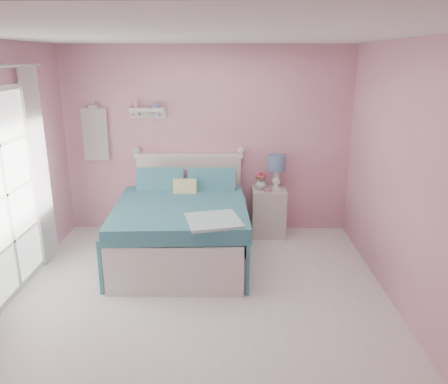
{
  "coord_description": "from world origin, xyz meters",
  "views": [
    {
      "loc": [
        0.32,
        -3.8,
        2.42
      ],
      "look_at": [
        0.25,
        1.2,
        0.88
      ],
      "focal_mm": 35.0,
      "sensor_mm": 36.0,
      "label": 1
    }
  ],
  "objects_px": {
    "bed": "(183,227)",
    "nightstand": "(268,212)",
    "vase": "(261,184)",
    "teacup": "(268,189)",
    "table_lamp": "(277,165)"
  },
  "relations": [
    {
      "from": "vase",
      "to": "teacup",
      "type": "bearing_deg",
      "value": -50.49
    },
    {
      "from": "nightstand",
      "to": "teacup",
      "type": "bearing_deg",
      "value": -106.15
    },
    {
      "from": "nightstand",
      "to": "vase",
      "type": "height_order",
      "value": "vase"
    },
    {
      "from": "teacup",
      "to": "bed",
      "type": "bearing_deg",
      "value": -150.03
    },
    {
      "from": "table_lamp",
      "to": "nightstand",
      "type": "bearing_deg",
      "value": -156.5
    },
    {
      "from": "bed",
      "to": "teacup",
      "type": "distance_m",
      "value": 1.31
    },
    {
      "from": "table_lamp",
      "to": "vase",
      "type": "bearing_deg",
      "value": -169.95
    },
    {
      "from": "table_lamp",
      "to": "teacup",
      "type": "distance_m",
      "value": 0.36
    },
    {
      "from": "nightstand",
      "to": "teacup",
      "type": "relative_size",
      "value": 7.17
    },
    {
      "from": "table_lamp",
      "to": "bed",
      "type": "bearing_deg",
      "value": -147.54
    },
    {
      "from": "nightstand",
      "to": "teacup",
      "type": "xyz_separation_m",
      "value": [
        -0.03,
        -0.1,
        0.37
      ]
    },
    {
      "from": "bed",
      "to": "table_lamp",
      "type": "height_order",
      "value": "table_lamp"
    },
    {
      "from": "bed",
      "to": "nightstand",
      "type": "height_order",
      "value": "bed"
    },
    {
      "from": "nightstand",
      "to": "table_lamp",
      "type": "bearing_deg",
      "value": 23.5
    },
    {
      "from": "bed",
      "to": "vase",
      "type": "relative_size",
      "value": 12.38
    }
  ]
}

